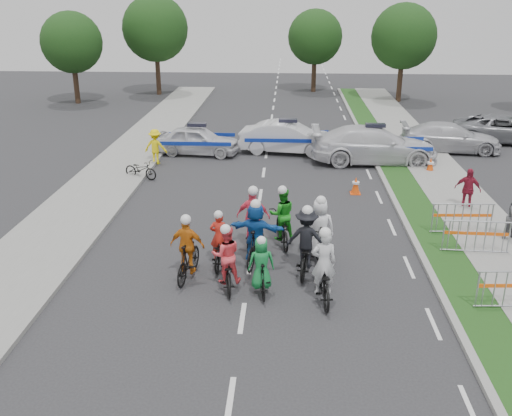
# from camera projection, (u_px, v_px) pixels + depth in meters

# --- Properties ---
(ground) EXTENTS (90.00, 90.00, 0.00)m
(ground) POSITION_uv_depth(u_px,v_px,m) (242.00, 318.00, 13.91)
(ground) COLOR #28282B
(ground) RESTS_ON ground
(curb_right) EXTENTS (0.20, 60.00, 0.12)m
(curb_right) POSITION_uv_depth(u_px,v_px,m) (413.00, 238.00, 18.28)
(curb_right) COLOR gray
(curb_right) RESTS_ON ground
(grass_strip) EXTENTS (1.20, 60.00, 0.11)m
(grass_strip) POSITION_uv_depth(u_px,v_px,m) (435.00, 239.00, 18.25)
(grass_strip) COLOR #224215
(grass_strip) RESTS_ON ground
(sidewalk_right) EXTENTS (2.40, 60.00, 0.13)m
(sidewalk_right) POSITION_uv_depth(u_px,v_px,m) (492.00, 240.00, 18.15)
(sidewalk_right) COLOR gray
(sidewalk_right) RESTS_ON ground
(sidewalk_left) EXTENTS (3.00, 60.00, 0.13)m
(sidewalk_left) POSITION_uv_depth(u_px,v_px,m) (59.00, 230.00, 18.89)
(sidewalk_left) COLOR gray
(sidewalk_left) RESTS_ON ground
(rider_0) EXTENTS (0.86, 2.05, 2.04)m
(rider_0) POSITION_uv_depth(u_px,v_px,m) (323.00, 276.00, 14.55)
(rider_0) COLOR black
(rider_0) RESTS_ON ground
(rider_1) EXTENTS (0.76, 1.63, 1.66)m
(rider_1) POSITION_uv_depth(u_px,v_px,m) (261.00, 270.00, 14.85)
(rider_1) COLOR black
(rider_1) RESTS_ON ground
(rider_2) EXTENTS (0.94, 1.90, 1.86)m
(rider_2) POSITION_uv_depth(u_px,v_px,m) (226.00, 264.00, 15.13)
(rider_2) COLOR black
(rider_2) RESTS_ON ground
(rider_3) EXTENTS (1.02, 1.89, 1.93)m
(rider_3) POSITION_uv_depth(u_px,v_px,m) (188.00, 254.00, 15.59)
(rider_3) COLOR black
(rider_3) RESTS_ON ground
(rider_4) EXTENTS (1.22, 2.09, 2.04)m
(rider_4) POSITION_uv_depth(u_px,v_px,m) (306.00, 247.00, 15.93)
(rider_4) COLOR black
(rider_4) RESTS_ON ground
(rider_5) EXTENTS (1.68, 2.00, 2.03)m
(rider_5) POSITION_uv_depth(u_px,v_px,m) (256.00, 237.00, 16.39)
(rider_5) COLOR black
(rider_5) RESTS_ON ground
(rider_6) EXTENTS (0.66, 1.71, 1.72)m
(rider_6) POSITION_uv_depth(u_px,v_px,m) (220.00, 247.00, 16.43)
(rider_6) COLOR black
(rider_6) RESTS_ON ground
(rider_7) EXTENTS (0.91, 1.99, 2.04)m
(rider_7) POSITION_uv_depth(u_px,v_px,m) (319.00, 235.00, 16.67)
(rider_7) COLOR black
(rider_7) RESTS_ON ground
(rider_8) EXTENTS (1.01, 2.01, 1.95)m
(rider_8) POSITION_uv_depth(u_px,v_px,m) (282.00, 222.00, 17.77)
(rider_8) COLOR black
(rider_8) RESTS_ON ground
(rider_9) EXTENTS (1.08, 2.01, 2.05)m
(rider_9) POSITION_uv_depth(u_px,v_px,m) (253.00, 224.00, 17.45)
(rider_9) COLOR black
(rider_9) RESTS_ON ground
(police_car_0) EXTENTS (4.22, 2.11, 1.38)m
(police_car_0) POSITION_uv_depth(u_px,v_px,m) (198.00, 140.00, 27.72)
(police_car_0) COLOR silver
(police_car_0) RESTS_ON ground
(police_car_1) EXTENTS (4.83, 2.24, 1.53)m
(police_car_1) POSITION_uv_depth(u_px,v_px,m) (288.00, 138.00, 27.93)
(police_car_1) COLOR silver
(police_car_1) RESTS_ON ground
(police_car_2) EXTENTS (5.85, 2.51, 1.68)m
(police_car_2) POSITION_uv_depth(u_px,v_px,m) (374.00, 145.00, 26.30)
(police_car_2) COLOR silver
(police_car_2) RESTS_ON ground
(civilian_sedan) EXTENTS (4.98, 2.30, 1.41)m
(civilian_sedan) POSITION_uv_depth(u_px,v_px,m) (450.00, 137.00, 28.22)
(civilian_sedan) COLOR silver
(civilian_sedan) RESTS_ON ground
(civilian_suv) EXTENTS (5.39, 3.08, 1.42)m
(civilian_suv) POSITION_uv_depth(u_px,v_px,m) (504.00, 129.00, 29.94)
(civilian_suv) COLOR slate
(civilian_suv) RESTS_ON ground
(spectator_2) EXTENTS (1.00, 0.74, 1.57)m
(spectator_2) POSITION_uv_depth(u_px,v_px,m) (468.00, 189.00, 20.55)
(spectator_2) COLOR maroon
(spectator_2) RESTS_ON ground
(marshal_hiviz) EXTENTS (1.10, 0.71, 1.61)m
(marshal_hiviz) POSITION_uv_depth(u_px,v_px,m) (156.00, 147.00, 26.12)
(marshal_hiviz) COLOR yellow
(marshal_hiviz) RESTS_ON ground
(barrier_1) EXTENTS (2.02, 0.58, 1.12)m
(barrier_1) POSITION_uv_depth(u_px,v_px,m) (476.00, 238.00, 17.02)
(barrier_1) COLOR #A5A8AD
(barrier_1) RESTS_ON ground
(barrier_2) EXTENTS (2.02, 0.59, 1.12)m
(barrier_2) POSITION_uv_depth(u_px,v_px,m) (462.00, 220.00, 18.40)
(barrier_2) COLOR #A5A8AD
(barrier_2) RESTS_ON ground
(cone_0) EXTENTS (0.40, 0.40, 0.70)m
(cone_0) POSITION_uv_depth(u_px,v_px,m) (356.00, 185.00, 22.37)
(cone_0) COLOR #F24C0C
(cone_0) RESTS_ON ground
(cone_1) EXTENTS (0.40, 0.40, 0.70)m
(cone_1) POSITION_uv_depth(u_px,v_px,m) (430.00, 165.00, 24.95)
(cone_1) COLOR #F24C0C
(cone_1) RESTS_ON ground
(parked_bike) EXTENTS (1.65, 1.08, 0.82)m
(parked_bike) POSITION_uv_depth(u_px,v_px,m) (141.00, 169.00, 24.15)
(parked_bike) COLOR black
(parked_bike) RESTS_ON ground
(tree_0) EXTENTS (4.20, 4.20, 6.30)m
(tree_0) POSITION_uv_depth(u_px,v_px,m) (72.00, 42.00, 39.29)
(tree_0) COLOR #382619
(tree_0) RESTS_ON ground
(tree_1) EXTENTS (4.55, 4.55, 6.82)m
(tree_1) POSITION_uv_depth(u_px,v_px,m) (404.00, 36.00, 39.82)
(tree_1) COLOR #382619
(tree_1) RESTS_ON ground
(tree_3) EXTENTS (4.90, 4.90, 7.35)m
(tree_3) POSITION_uv_depth(u_px,v_px,m) (155.00, 29.00, 42.51)
(tree_3) COLOR #382619
(tree_3) RESTS_ON ground
(tree_4) EXTENTS (4.20, 4.20, 6.30)m
(tree_4) POSITION_uv_depth(u_px,v_px,m) (315.00, 37.00, 44.00)
(tree_4) COLOR #382619
(tree_4) RESTS_ON ground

